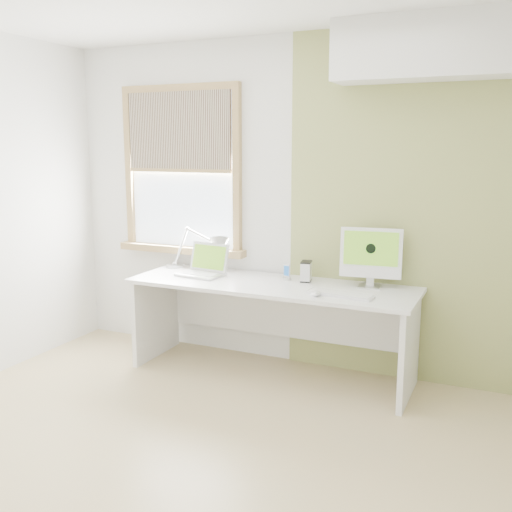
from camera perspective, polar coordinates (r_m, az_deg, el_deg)
The scene contains 12 objects.
room at distance 3.12m, azimuth -7.91°, elevation 2.14°, with size 4.04×3.54×2.64m.
accent_wall at distance 4.43m, azimuth 15.70°, elevation 4.35°, with size 2.00×0.02×2.60m, color #9F9C55.
soffit at distance 4.26m, azimuth 18.93°, elevation 18.81°, with size 1.60×0.40×0.42m, color white.
window at distance 5.08m, azimuth -7.32°, elevation 8.19°, with size 1.20×0.14×1.42m.
desk at distance 4.55m, azimuth 1.77°, elevation -4.90°, with size 2.20×0.70×0.73m.
desk_lamp at distance 4.87m, azimuth -4.42°, elevation 0.71°, with size 0.64×0.26×0.36m.
laptop at distance 4.76m, azimuth -5.05°, elevation -1.08°, with size 0.39×0.33×0.25m.
phone_dock at distance 4.56m, azimuth 3.00°, elevation -1.89°, with size 0.08×0.08×0.13m.
external_drive at distance 4.52m, azimuth 4.89°, elevation -1.49°, with size 0.10×0.13×0.16m.
imac at distance 4.37m, azimuth 11.12°, elevation 0.18°, with size 0.45×0.17×0.44m.
keyboard at distance 4.13m, azimuth 8.16°, elevation -3.70°, with size 0.48×0.19×0.02m.
mouse at distance 4.11m, azimuth 5.84°, elevation -3.64°, with size 0.06×0.11×0.03m, color white.
Camera 1 is at (1.64, -2.62, 1.76)m, focal length 41.14 mm.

